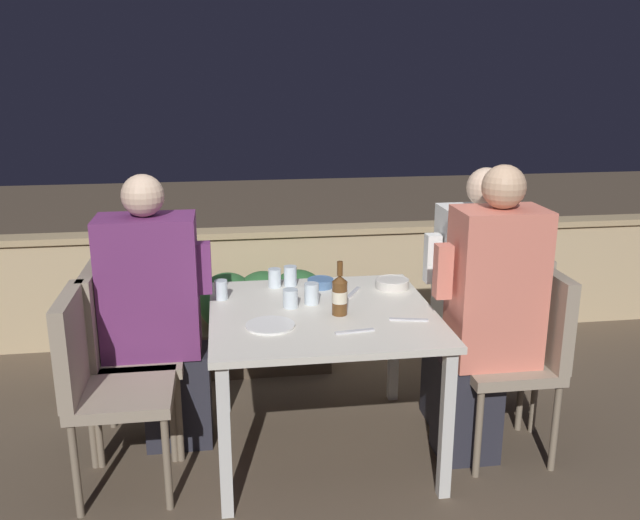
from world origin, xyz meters
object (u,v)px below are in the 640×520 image
object	(u,v)px
person_purple_stripe	(158,315)
chair_right_near	(526,344)
potted_plant	(91,332)
person_coral_top	(488,316)
person_white_polo	(473,298)
chair_left_far	(117,340)
chair_right_far	(508,317)
chair_left_near	(98,373)
beer_bottle	(340,294)

from	to	relation	value
person_purple_stripe	chair_right_near	distance (m)	1.70
chair_right_near	potted_plant	size ratio (longest dim) A/B	1.38
person_purple_stripe	person_coral_top	bearing A→B (deg)	-12.25
potted_plant	person_white_polo	bearing A→B (deg)	-14.25
chair_left_far	chair_right_far	world-z (taller)	same
person_white_polo	chair_left_near	bearing A→B (deg)	-167.98
person_white_polo	beer_bottle	xyz separation A→B (m)	(-0.72, -0.24, 0.14)
chair_right_far	potted_plant	xyz separation A→B (m)	(-2.14, 0.50, -0.15)
person_coral_top	chair_left_near	bearing A→B (deg)	-178.67
chair_left_near	chair_right_near	world-z (taller)	same
chair_left_far	person_coral_top	world-z (taller)	person_coral_top
chair_right_near	potted_plant	distance (m)	2.25
potted_plant	beer_bottle	bearing A→B (deg)	-30.77
chair_left_near	beer_bottle	xyz separation A→B (m)	(1.04, 0.13, 0.25)
person_purple_stripe	chair_right_far	world-z (taller)	person_purple_stripe
chair_right_near	chair_right_far	world-z (taller)	same
chair_left_near	chair_left_far	xyz separation A→B (m)	(0.03, 0.36, 0.00)
chair_left_far	person_white_polo	bearing A→B (deg)	0.46
chair_right_near	person_coral_top	xyz separation A→B (m)	(-0.19, 0.00, 0.15)
person_purple_stripe	person_white_polo	xyz separation A→B (m)	(1.53, 0.01, -0.00)
person_white_polo	potted_plant	world-z (taller)	person_white_polo
person_purple_stripe	chair_right_far	xyz separation A→B (m)	(1.73, 0.01, -0.11)
person_purple_stripe	beer_bottle	size ratio (longest dim) A/B	5.34
chair_right_near	person_white_polo	size ratio (longest dim) A/B	0.68
chair_left_near	person_white_polo	bearing A→B (deg)	12.02
person_purple_stripe	beer_bottle	world-z (taller)	person_purple_stripe
person_coral_top	chair_left_far	bearing A→B (deg)	169.14
chair_right_near	person_coral_top	world-z (taller)	person_coral_top
beer_bottle	chair_left_near	bearing A→B (deg)	-172.62
chair_left_near	potted_plant	size ratio (longest dim) A/B	1.38
chair_left_near	chair_left_far	bearing A→B (deg)	85.56
person_white_polo	chair_right_far	bearing A→B (deg)	0.00
beer_bottle	potted_plant	distance (m)	1.49
chair_right_near	beer_bottle	xyz separation A→B (m)	(-0.85, 0.10, 0.25)
chair_left_near	chair_right_far	bearing A→B (deg)	10.85
chair_left_near	potted_plant	xyz separation A→B (m)	(-0.19, 0.87, -0.15)
chair_left_far	person_coral_top	distance (m)	1.71
chair_right_far	person_white_polo	bearing A→B (deg)	-180.00
person_white_polo	chair_left_far	bearing A→B (deg)	-179.54
chair_left_near	chair_right_far	distance (m)	1.99
chair_right_near	person_coral_top	bearing A→B (deg)	180.00
person_coral_top	beer_bottle	world-z (taller)	person_coral_top
potted_plant	chair_right_far	bearing A→B (deg)	-13.00
beer_bottle	potted_plant	size ratio (longest dim) A/B	0.38
person_coral_top	beer_bottle	size ratio (longest dim) A/B	5.57
chair_right_near	person_coral_top	distance (m)	0.24
chair_right_near	potted_plant	bearing A→B (deg)	158.31
chair_right_near	person_white_polo	distance (m)	0.38
chair_left_near	beer_bottle	bearing A→B (deg)	7.38
chair_right_far	chair_right_near	bearing A→B (deg)	-99.93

